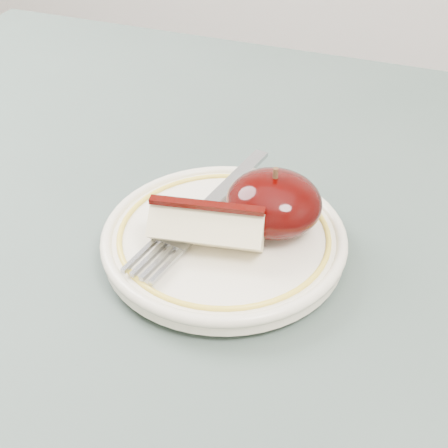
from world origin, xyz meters
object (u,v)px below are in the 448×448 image
(plate, at_px, (224,239))
(apple_half, at_px, (274,203))
(fork, at_px, (203,211))
(table, at_px, (162,355))

(plate, distance_m, apple_half, 0.05)
(fork, bearing_deg, apple_half, -74.16)
(plate, xyz_separation_m, apple_half, (0.03, 0.02, 0.03))
(apple_half, height_order, fork, apple_half)
(plate, bearing_deg, apple_half, 35.40)
(table, relative_size, fork, 4.77)
(apple_half, bearing_deg, plate, -144.60)
(table, distance_m, plate, 0.12)
(fork, bearing_deg, plate, -115.30)
(table, distance_m, apple_half, 0.16)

